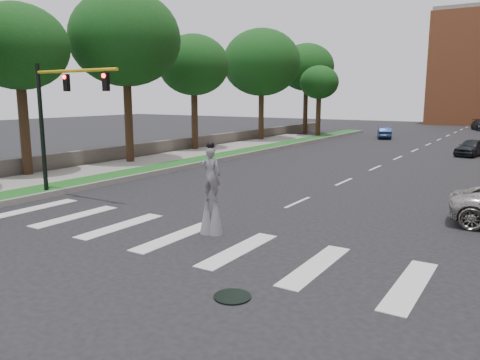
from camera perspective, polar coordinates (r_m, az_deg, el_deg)
ground_plane at (r=14.65m, az=-6.57°, el=-8.71°), size 160.00×160.00×0.00m
grass_median at (r=37.11m, az=-1.15°, el=3.11°), size 2.00×60.00×0.25m
median_curb at (r=36.54m, az=0.23°, el=3.02°), size 0.20×60.00×0.28m
sidewalk_left at (r=31.50m, az=-15.86°, el=1.37°), size 4.00×60.00×0.18m
stone_wall at (r=41.87m, az=-5.96°, el=4.46°), size 0.50×56.00×1.10m
manhole at (r=11.49m, az=-0.94°, el=-14.03°), size 0.90×0.90×0.04m
traffic_signal at (r=23.07m, az=-21.42°, el=8.09°), size 5.30×0.23×6.20m
stilt_performer at (r=16.08m, az=-3.54°, el=-2.03°), size 0.83×0.58×3.23m
car_near at (r=41.58m, az=26.39°, el=3.58°), size 2.48×4.23×1.35m
car_mid at (r=54.93m, az=17.18°, el=5.52°), size 2.52×4.12×1.28m
tree_1 at (r=30.05m, az=-25.46°, el=14.38°), size 5.67×5.67×9.87m
tree_2 at (r=33.80m, az=-13.82°, el=16.34°), size 7.50×7.50×11.71m
tree_3 at (r=40.82m, az=-5.67°, el=13.73°), size 6.00×6.00×9.84m
tree_4 at (r=49.71m, az=2.64°, el=14.10°), size 8.04×8.04×11.52m
tree_5 at (r=58.92m, az=8.10°, el=13.42°), size 6.69×6.69×10.98m
tree_6 at (r=54.25m, az=9.63°, el=11.58°), size 4.36×4.36×8.06m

